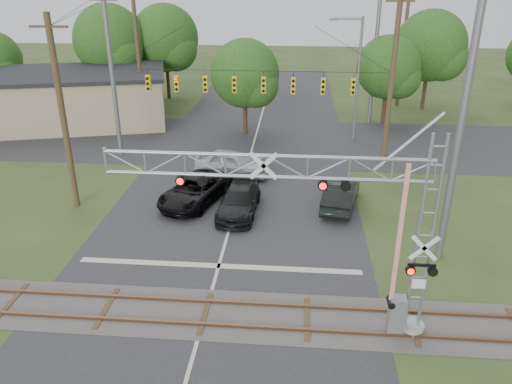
# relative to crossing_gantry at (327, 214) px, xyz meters

# --- Properties ---
(ground) EXTENTS (160.00, 160.00, 0.00)m
(ground) POSITION_rel_crossing_gantry_xyz_m (-4.50, -1.63, -4.78)
(ground) COLOR #2B3E1C
(ground) RESTS_ON ground
(road_main) EXTENTS (14.00, 90.00, 0.02)m
(road_main) POSITION_rel_crossing_gantry_xyz_m (-4.50, 8.37, -4.77)
(road_main) COLOR #28282A
(road_main) RESTS_ON ground
(road_cross) EXTENTS (90.00, 12.00, 0.02)m
(road_cross) POSITION_rel_crossing_gantry_xyz_m (-4.50, 22.37, -4.77)
(road_cross) COLOR #28282A
(road_cross) RESTS_ON ground
(railroad_track) EXTENTS (90.00, 3.20, 0.17)m
(railroad_track) POSITION_rel_crossing_gantry_xyz_m (-4.50, 0.37, -4.75)
(railroad_track) COLOR #48433F
(railroad_track) RESTS_ON ground
(crossing_gantry) EXTENTS (11.56, 0.99, 7.72)m
(crossing_gantry) POSITION_rel_crossing_gantry_xyz_m (0.00, 0.00, 0.00)
(crossing_gantry) COLOR gray
(crossing_gantry) RESTS_ON ground
(traffic_signal_span) EXTENTS (19.34, 0.36, 11.50)m
(traffic_signal_span) POSITION_rel_crossing_gantry_xyz_m (-3.64, 18.37, 0.87)
(traffic_signal_span) COLOR slate
(traffic_signal_span) RESTS_ON ground
(pickup_black) EXTENTS (4.13, 6.03, 1.53)m
(pickup_black) POSITION_rel_crossing_gantry_xyz_m (-6.90, 10.64, -4.02)
(pickup_black) COLOR black
(pickup_black) RESTS_ON ground
(car_dark) EXTENTS (2.26, 5.06, 1.44)m
(car_dark) POSITION_rel_crossing_gantry_xyz_m (-4.21, 9.49, -4.06)
(car_dark) COLOR black
(car_dark) RESTS_ON ground
(sedan_silver) EXTENTS (5.24, 2.88, 1.69)m
(sedan_silver) POSITION_rel_crossing_gantry_xyz_m (-5.29, 15.05, -3.94)
(sedan_silver) COLOR #BABBC2
(sedan_silver) RESTS_ON ground
(suv_dark) EXTENTS (2.60, 4.94, 1.55)m
(suv_dark) POSITION_rel_crossing_gantry_xyz_m (1.48, 10.78, -4.01)
(suv_dark) COLOR black
(suv_dark) RESTS_ON ground
(commercial_building) EXTENTS (20.99, 14.36, 4.47)m
(commercial_building) POSITION_rel_crossing_gantry_xyz_m (-22.38, 26.10, -2.54)
(commercial_building) COLOR tan
(commercial_building) RESTS_ON ground
(streetlight) EXTENTS (2.52, 0.26, 9.44)m
(streetlight) POSITION_rel_crossing_gantry_xyz_m (3.18, 23.35, 0.50)
(streetlight) COLOR slate
(streetlight) RESTS_ON ground
(utility_poles) EXTENTS (25.60, 29.72, 14.35)m
(utility_poles) POSITION_rel_crossing_gantry_xyz_m (-1.14, 21.24, 1.79)
(utility_poles) COLOR #44321F
(utility_poles) RESTS_ON ground
(treeline) EXTENTS (57.16, 18.16, 9.73)m
(treeline) POSITION_rel_crossing_gantry_xyz_m (-5.36, 32.68, 0.88)
(treeline) COLOR #3A261A
(treeline) RESTS_ON ground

